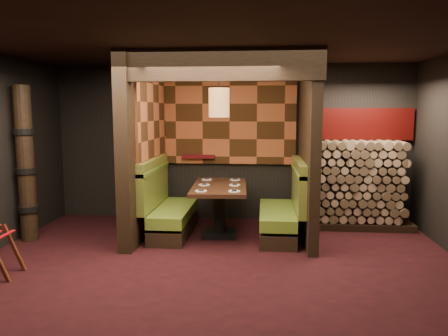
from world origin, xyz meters
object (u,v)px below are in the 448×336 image
booth_bench_right (284,212)px  firewood_stack (361,185)px  pendant_lamp (219,103)px  booth_bench_left (168,210)px  dining_table (219,200)px  totem_column (26,165)px

booth_bench_right → firewood_stack: firewood_stack is taller
pendant_lamp → booth_bench_right: bearing=4.8°
booth_bench_left → dining_table: size_ratio=1.00×
booth_bench_left → firewood_stack: size_ratio=0.92×
dining_table → firewood_stack: bearing=17.1°
pendant_lamp → totem_column: (-2.95, -0.46, -0.95)m
booth_bench_right → dining_table: (-1.03, -0.04, 0.19)m
dining_table → firewood_stack: firewood_stack is taller
booth_bench_right → totem_column: size_ratio=0.67×
booth_bench_left → pendant_lamp: size_ratio=1.71×
booth_bench_left → totem_column: (-2.09, -0.55, 0.79)m
booth_bench_left → dining_table: booth_bench_left is taller
dining_table → booth_bench_left: bearing=177.6°
booth_bench_right → firewood_stack: size_ratio=0.92×
booth_bench_left → totem_column: 2.30m
dining_table → pendant_lamp: (-0.00, -0.05, 1.55)m
booth_bench_right → totem_column: totem_column is taller
booth_bench_left → firewood_stack: firewood_stack is taller
pendant_lamp → totem_column: pendant_lamp is taller
pendant_lamp → firewood_stack: size_ratio=0.54×
dining_table → totem_column: 3.05m
dining_table → firewood_stack: 2.50m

